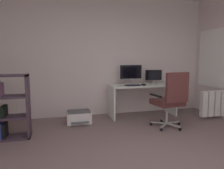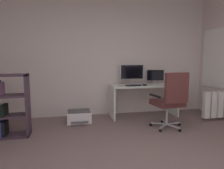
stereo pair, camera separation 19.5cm
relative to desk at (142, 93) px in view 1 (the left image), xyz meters
The scene contains 10 objects.
wall_back 1.29m from the desk, 155.07° to the left, with size 5.12×0.10×2.79m, color silver.
desk is the anchor object (origin of this frame).
monitor_main 0.54m from the desk, 147.81° to the left, with size 0.57×0.18×0.46m.
monitor_secondary 0.53m from the desk, 23.65° to the left, with size 0.40×0.18×0.33m.
keyboard 0.37m from the desk, 157.15° to the right, with size 0.34×0.13×0.02m, color black.
computer_mouse 0.25m from the desk, 103.08° to the right, with size 0.06×0.10×0.03m, color black.
office_chair 0.97m from the desk, 80.39° to the right, with size 0.64×0.66×1.08m.
bookshelf 2.88m from the desk, 165.41° to the right, with size 0.73×0.31×1.06m.
printer 1.55m from the desk, behind, with size 0.49×0.44×0.26m.
radiator 1.71m from the desk, 21.47° to the right, with size 0.93×0.10×0.56m.
Camera 1 is at (-0.95, -1.87, 1.29)m, focal length 32.01 mm.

